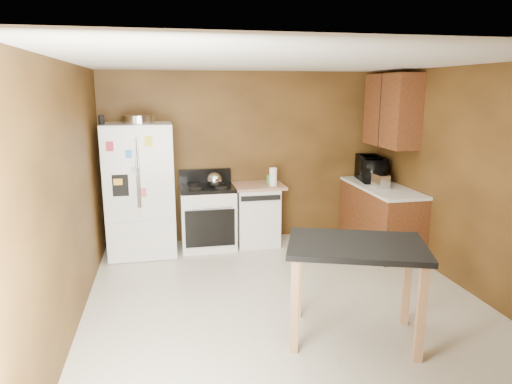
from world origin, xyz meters
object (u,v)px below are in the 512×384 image
object	(u,v)px
microwave	(371,169)
gas_range	(208,216)
roasting_pan	(138,119)
paper_towel	(273,177)
kettle	(214,180)
pen_cup	(101,120)
toaster	(381,181)
green_canister	(270,179)
dishwasher	(256,214)
refrigerator	(141,190)
island	(356,258)

from	to	relation	value
microwave	gas_range	size ratio (longest dim) A/B	0.55
roasting_pan	paper_towel	size ratio (longest dim) A/B	1.68
kettle	microwave	size ratio (longest dim) A/B	0.34
gas_range	kettle	bearing A→B (deg)	-40.75
pen_cup	toaster	world-z (taller)	pen_cup
green_canister	dishwasher	bearing A→B (deg)	-164.58
refrigerator	gas_range	xyz separation A→B (m)	(0.91, 0.06, -0.44)
refrigerator	roasting_pan	bearing A→B (deg)	-31.31
paper_towel	refrigerator	xyz separation A→B (m)	(-1.85, 0.03, -0.12)
kettle	dishwasher	world-z (taller)	kettle
paper_towel	toaster	xyz separation A→B (m)	(1.43, -0.47, -0.03)
pen_cup	gas_range	xyz separation A→B (m)	(1.34, 0.15, -1.40)
pen_cup	kettle	world-z (taller)	pen_cup
pen_cup	kettle	distance (m)	1.68
roasting_pan	kettle	bearing A→B (deg)	-0.73
green_canister	dishwasher	xyz separation A→B (m)	(-0.22, -0.06, -0.50)
pen_cup	island	xyz separation A→B (m)	(2.41, -2.59, -1.09)
kettle	refrigerator	distance (m)	1.01
gas_range	green_canister	bearing A→B (deg)	5.17
toaster	paper_towel	bearing A→B (deg)	158.14
microwave	refrigerator	world-z (taller)	refrigerator
refrigerator	island	bearing A→B (deg)	-53.60
refrigerator	toaster	bearing A→B (deg)	-8.65
green_canister	refrigerator	xyz separation A→B (m)	(-1.85, -0.15, -0.05)
pen_cup	green_canister	xyz separation A→B (m)	(2.28, 0.24, -0.91)
kettle	green_canister	distance (m)	0.86
roasting_pan	island	xyz separation A→B (m)	(1.96, -2.67, -1.09)
roasting_pan	gas_range	size ratio (longest dim) A/B	0.39
pen_cup	island	bearing A→B (deg)	-47.02
roasting_pan	toaster	size ratio (longest dim) A/B	1.72
roasting_pan	green_canister	size ratio (longest dim) A/B	3.55
green_canister	toaster	size ratio (longest dim) A/B	0.48
pen_cup	paper_towel	distance (m)	2.43
microwave	island	world-z (taller)	microwave
paper_towel	island	xyz separation A→B (m)	(0.13, -2.65, -0.25)
green_canister	island	distance (m)	2.83
kettle	refrigerator	bearing A→B (deg)	178.64
paper_towel	island	distance (m)	2.66
microwave	refrigerator	xyz separation A→B (m)	(-3.36, 0.01, -0.17)
paper_towel	dishwasher	distance (m)	0.62
kettle	gas_range	world-z (taller)	kettle
paper_towel	microwave	xyz separation A→B (m)	(1.51, 0.03, 0.05)
pen_cup	toaster	bearing A→B (deg)	-6.22
refrigerator	microwave	bearing A→B (deg)	-0.10
pen_cup	kettle	bearing A→B (deg)	2.78
paper_towel	dishwasher	xyz separation A→B (m)	(-0.22, 0.12, -0.57)
kettle	paper_towel	world-z (taller)	paper_towel
pen_cup	dishwasher	size ratio (longest dim) A/B	0.13
refrigerator	gas_range	size ratio (longest dim) A/B	1.64
roasting_pan	dishwasher	distance (m)	2.14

